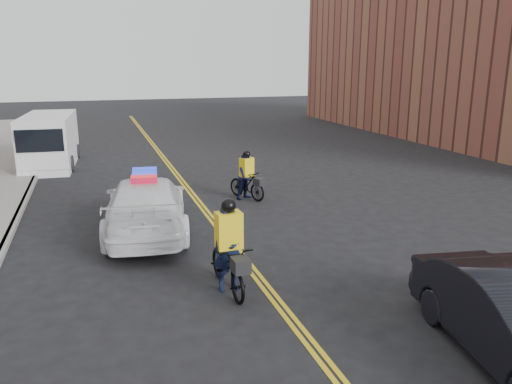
{
  "coord_description": "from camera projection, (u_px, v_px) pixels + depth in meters",
  "views": [
    {
      "loc": [
        -3.43,
        -10.84,
        4.94
      ],
      "look_at": [
        0.91,
        2.43,
        1.3
      ],
      "focal_mm": 35.0,
      "sensor_mm": 36.0,
      "label": 1
    }
  ],
  "objects": [
    {
      "name": "ground",
      "position": [
        252.0,
        270.0,
        12.25
      ],
      "size": [
        120.0,
        120.0,
        0.0
      ],
      "primitive_type": "plane",
      "color": "black",
      "rests_on": "ground"
    },
    {
      "name": "building_across",
      "position": [
        479.0,
        54.0,
        34.03
      ],
      "size": [
        12.0,
        30.0,
        11.0
      ],
      "primitive_type": "cube",
      "color": "brown",
      "rests_on": "ground"
    },
    {
      "name": "cargo_van",
      "position": [
        49.0,
        142.0,
        24.13
      ],
      "size": [
        2.56,
        6.05,
        2.48
      ],
      "rotation": [
        0.0,
        0.0,
        -0.06
      ],
      "color": "white",
      "rests_on": "ground"
    },
    {
      "name": "center_line_right",
      "position": [
        192.0,
        191.0,
        19.63
      ],
      "size": [
        0.1,
        60.0,
        0.01
      ],
      "primitive_type": "cube",
      "color": "gold",
      "rests_on": "ground"
    },
    {
      "name": "cyclist_far",
      "position": [
        247.0,
        180.0,
        18.44
      ],
      "size": [
        1.27,
        1.84,
        1.82
      ],
      "rotation": [
        0.0,
        0.0,
        0.47
      ],
      "color": "black",
      "rests_on": "ground"
    },
    {
      "name": "center_line_left",
      "position": [
        188.0,
        192.0,
        19.58
      ],
      "size": [
        0.1,
        60.0,
        0.01
      ],
      "primitive_type": "cube",
      "color": "gold",
      "rests_on": "ground"
    },
    {
      "name": "curb",
      "position": [
        24.0,
        203.0,
        17.79
      ],
      "size": [
        0.2,
        60.0,
        0.15
      ],
      "primitive_type": "cube",
      "color": "gray",
      "rests_on": "ground"
    },
    {
      "name": "police_cruiser",
      "position": [
        146.0,
        205.0,
        14.78
      ],
      "size": [
        3.01,
        5.98,
        1.83
      ],
      "rotation": [
        0.0,
        0.0,
        3.02
      ],
      "color": "white",
      "rests_on": "ground"
    },
    {
      "name": "cyclist_near",
      "position": [
        229.0,
        259.0,
        11.0
      ],
      "size": [
        0.87,
        2.19,
        2.11
      ],
      "rotation": [
        0.0,
        0.0,
        0.06
      ],
      "color": "black",
      "rests_on": "ground"
    }
  ]
}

